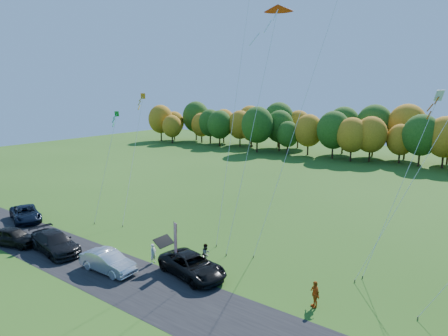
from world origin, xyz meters
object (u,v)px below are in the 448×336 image
Objects in this scene: feather_flag at (175,239)px; silver_sedan at (108,261)px; person_east at (315,294)px; black_suv at (192,265)px.

silver_sedan is at bearing -134.54° from feather_flag.
feather_flag reaches higher than silver_sedan.
silver_sedan is 2.74× the size of person_east.
silver_sedan is (-5.72, -3.33, -0.02)m from black_suv.
person_east reaches higher than black_suv.
person_east is at bearing 5.18° from feather_flag.
feather_flag is (3.65, 3.71, 1.48)m from silver_sedan.
black_suv is 1.58× the size of feather_flag.
person_east is at bearing -75.32° from silver_sedan.
person_east is (9.24, 1.41, 0.07)m from black_suv.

